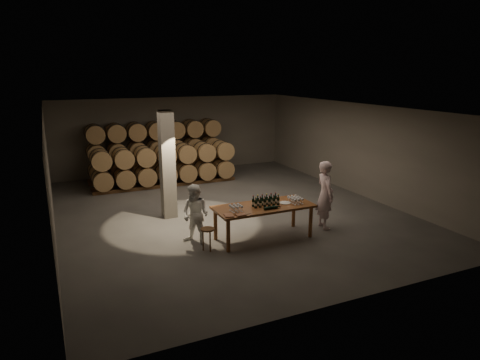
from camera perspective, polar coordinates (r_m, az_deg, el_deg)
name	(u,v)px	position (r m, az deg, el deg)	size (l,w,h in m)	color
room	(167,165)	(12.75, -9.65, 1.99)	(12.00, 12.00, 12.00)	#4E4C49
tasting_table	(264,209)	(11.14, 3.17, -3.94)	(2.60, 1.10, 0.90)	brown
barrel_stack_back	(156,149)	(17.79, -11.13, 4.11)	(5.48, 0.95, 2.31)	brown
barrel_stack_front	(165,164)	(16.53, -9.94, 2.07)	(5.48, 0.95, 1.57)	brown
bottle_cluster	(266,202)	(11.08, 3.45, -2.91)	(0.72, 0.22, 0.30)	black
lying_bottles	(271,208)	(10.83, 4.16, -3.71)	(0.47, 0.08, 0.08)	black
glass_cluster_left	(236,206)	(10.65, -0.55, -3.54)	(0.30, 0.30, 0.16)	silver
glass_cluster_right	(295,198)	(11.40, 7.40, -2.44)	(0.30, 0.41, 0.17)	silver
plate	(285,203)	(11.36, 6.03, -3.04)	(0.30, 0.30, 0.02)	white
notebook_near	(240,215)	(10.37, 0.06, -4.64)	(0.23, 0.19, 0.03)	brown
notebook_corner	(229,215)	(10.34, -1.49, -4.73)	(0.21, 0.27, 0.02)	brown
pen	(249,214)	(10.45, 1.14, -4.55)	(0.01, 0.01, 0.13)	black
stool	(208,232)	(10.53, -4.34, -6.99)	(0.34, 0.34, 0.57)	brown
person_man	(325,195)	(12.06, 11.28, -1.96)	(0.70, 0.46, 1.92)	white
person_woman	(196,214)	(10.88, -5.95, -4.59)	(0.75, 0.58, 1.54)	white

